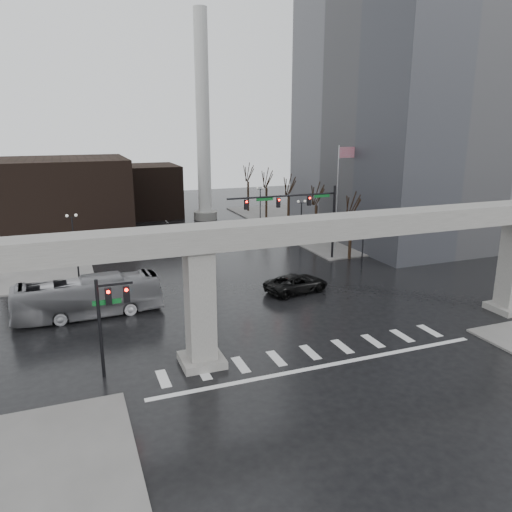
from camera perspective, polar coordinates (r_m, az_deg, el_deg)
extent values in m
plane|color=black|center=(34.05, 5.43, -10.21)|extent=(160.00, 160.00, 0.00)
cube|color=slate|center=(76.37, 10.94, 3.92)|extent=(28.00, 36.00, 0.15)
cube|color=gray|center=(31.48, 5.79, 3.08)|extent=(48.00, 2.20, 1.40)
cube|color=gray|center=(30.33, -6.39, -5.99)|extent=(1.60, 1.60, 7.30)
cube|color=gray|center=(31.70, -6.21, -11.73)|extent=(2.60, 2.60, 0.50)
cube|color=gray|center=(44.49, 26.78, -5.29)|extent=(2.60, 2.60, 0.50)
cube|color=slate|center=(68.27, 18.08, 19.85)|extent=(22.00, 26.00, 42.00)
cube|color=black|center=(70.09, -21.04, 6.29)|extent=(16.00, 14.00, 10.00)
cube|color=black|center=(81.02, -12.52, 7.28)|extent=(10.00, 10.00, 8.00)
cylinder|color=silver|center=(76.11, -6.10, 15.37)|extent=(2.00, 2.00, 30.00)
cylinder|color=gray|center=(77.37, -5.80, 4.65)|extent=(3.60, 3.60, 1.20)
cylinder|color=black|center=(54.46, 8.83, 3.78)|extent=(0.24, 0.24, 8.00)
cylinder|color=black|center=(51.22, 3.09, 6.86)|extent=(12.00, 0.18, 0.18)
cube|color=black|center=(52.61, 6.09, 6.30)|extent=(0.35, 0.30, 1.00)
cube|color=black|center=(51.12, 2.57, 6.11)|extent=(0.35, 0.30, 1.00)
cube|color=black|center=(49.83, -1.14, 5.89)|extent=(0.35, 0.30, 1.00)
sphere|color=#FF0C05|center=(52.40, 6.19, 6.60)|extent=(0.20, 0.20, 0.20)
cube|color=#0C5920|center=(53.24, 7.55, 6.85)|extent=(1.80, 0.05, 0.35)
cube|color=#0C5920|center=(50.47, 1.01, 6.53)|extent=(1.80, 0.05, 0.35)
cylinder|color=black|center=(30.24, -17.39, -8.01)|extent=(0.20, 0.20, 6.00)
cylinder|color=black|center=(29.41, -15.84, -3.14)|extent=(2.00, 0.14, 0.14)
cube|color=black|center=(29.58, -16.52, -4.41)|extent=(0.35, 0.30, 1.00)
cube|color=black|center=(29.66, -14.60, -4.22)|extent=(0.35, 0.30, 1.00)
cube|color=#0C5920|center=(29.69, -16.67, -5.07)|extent=(1.60, 0.05, 0.30)
cylinder|color=silver|center=(57.94, 9.24, 6.45)|extent=(0.12, 0.12, 12.00)
cube|color=red|center=(57.92, 10.33, 11.57)|extent=(2.00, 0.03, 1.20)
cylinder|color=black|center=(51.18, 12.10, 1.06)|extent=(0.14, 0.14, 4.80)
cube|color=black|center=(50.68, 12.24, 3.64)|extent=(0.90, 0.06, 0.06)
sphere|color=silver|center=(50.40, 11.83, 3.83)|extent=(0.32, 0.32, 0.32)
sphere|color=silver|center=(50.89, 12.68, 3.89)|extent=(0.32, 0.32, 0.32)
cylinder|color=black|center=(63.06, 5.18, 3.95)|extent=(0.14, 0.14, 4.80)
cube|color=black|center=(62.65, 5.23, 6.06)|extent=(0.90, 0.06, 0.06)
sphere|color=silver|center=(62.42, 4.87, 6.22)|extent=(0.32, 0.32, 0.32)
sphere|color=silver|center=(62.81, 5.61, 6.26)|extent=(0.32, 0.32, 0.32)
cylinder|color=black|center=(75.66, 0.49, 5.88)|extent=(0.14, 0.14, 4.80)
cube|color=black|center=(75.32, 0.49, 7.64)|extent=(0.90, 0.06, 0.06)
sphere|color=silver|center=(75.13, 0.17, 7.78)|extent=(0.32, 0.32, 0.32)
sphere|color=silver|center=(75.46, 0.81, 7.81)|extent=(0.32, 0.32, 0.32)
cylinder|color=black|center=(43.17, -19.59, -2.10)|extent=(0.14, 0.14, 4.80)
cube|color=black|center=(42.58, -19.86, 0.92)|extent=(0.90, 0.06, 0.06)
sphere|color=silver|center=(42.53, -20.49, 1.13)|extent=(0.32, 0.32, 0.32)
sphere|color=silver|center=(42.54, -19.28, 1.24)|extent=(0.32, 0.32, 0.32)
cylinder|color=black|center=(56.75, -20.11, 1.83)|extent=(0.14, 0.14, 4.80)
cube|color=black|center=(56.29, -20.33, 4.16)|extent=(0.90, 0.06, 0.06)
sphere|color=silver|center=(56.26, -20.80, 4.32)|extent=(0.32, 0.32, 0.32)
sphere|color=silver|center=(56.26, -19.89, 4.40)|extent=(0.32, 0.32, 0.32)
cylinder|color=black|center=(70.49, -20.44, 4.24)|extent=(0.14, 0.14, 4.80)
cube|color=black|center=(70.12, -20.61, 6.13)|extent=(0.90, 0.06, 0.06)
sphere|color=silver|center=(70.09, -21.00, 6.25)|extent=(0.32, 0.32, 0.32)
sphere|color=silver|center=(70.10, -20.26, 6.32)|extent=(0.32, 0.32, 0.32)
cylinder|color=black|center=(55.01, 10.71, 1.97)|extent=(0.34, 0.34, 4.55)
cylinder|color=black|center=(54.30, 10.90, 5.81)|extent=(0.12, 1.52, 2.98)
cylinder|color=black|center=(54.81, 11.20, 5.64)|extent=(0.83, 1.14, 2.51)
cylinder|color=black|center=(61.77, 6.83, 3.61)|extent=(0.34, 0.34, 4.66)
cylinder|color=black|center=(61.13, 6.95, 7.12)|extent=(0.12, 1.55, 3.05)
cylinder|color=black|center=(61.62, 7.24, 6.95)|extent=(0.85, 1.16, 2.57)
cylinder|color=black|center=(68.80, 3.73, 4.90)|extent=(0.34, 0.34, 4.76)
cylinder|color=black|center=(68.22, 3.78, 8.13)|extent=(0.12, 1.59, 3.11)
cylinder|color=black|center=(68.69, 4.07, 7.97)|extent=(0.86, 1.18, 2.62)
cylinder|color=black|center=(76.02, 1.19, 5.94)|extent=(0.34, 0.34, 4.87)
cylinder|color=black|center=(75.49, 1.21, 8.94)|extent=(0.12, 1.62, 3.18)
cylinder|color=black|center=(75.94, 1.49, 8.78)|extent=(0.88, 1.20, 2.68)
cylinder|color=black|center=(83.39, -0.90, 6.79)|extent=(0.34, 0.34, 4.97)
cylinder|color=black|center=(82.90, -0.92, 9.59)|extent=(0.12, 1.65, 3.25)
cylinder|color=black|center=(83.33, -0.65, 9.44)|extent=(0.89, 1.23, 2.74)
imported|color=black|center=(43.96, 4.67, -3.12)|extent=(6.22, 3.72, 1.62)
imported|color=#959499|center=(40.34, -18.63, -4.49)|extent=(11.18, 3.06, 3.09)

